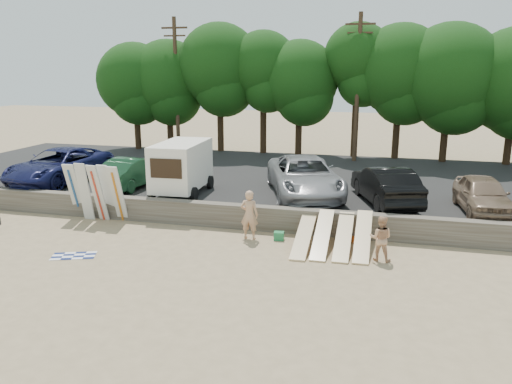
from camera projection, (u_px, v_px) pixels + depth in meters
ground at (266, 258)px, 17.43m from camera, size 120.00×120.00×0.00m
seawall at (283, 220)px, 20.12m from camera, size 44.00×0.50×1.00m
parking_lot at (310, 183)px, 27.21m from camera, size 44.00×14.50×0.70m
treeline at (355, 73)px, 31.82m from camera, size 33.50×6.57×8.87m
utility_poles at (358, 85)px, 30.67m from camera, size 25.80×0.26×9.00m
box_trailer at (181, 165)px, 23.20m from camera, size 2.31×3.90×2.42m
car_0 at (59, 166)px, 25.62m from camera, size 3.38×6.43×1.73m
car_1 at (133, 172)px, 24.75m from camera, size 1.93×4.61×1.48m
car_2 at (305, 176)px, 23.00m from camera, size 4.81×6.94×1.76m
car_3 at (386, 185)px, 21.63m from camera, size 3.26×5.26×1.64m
car_4 at (483, 195)px, 20.30m from camera, size 2.10×4.47×1.48m
surfboard_upright_0 at (74, 191)px, 21.76m from camera, size 0.57×0.90×2.49m
surfboard_upright_1 at (85, 192)px, 21.39m from camera, size 0.52×0.54×2.57m
surfboard_upright_2 at (98, 193)px, 21.26m from camera, size 0.60×0.79×2.53m
surfboard_upright_3 at (108, 192)px, 21.40m from camera, size 0.56×0.79×2.52m
surfboard_upright_4 at (117, 194)px, 21.13m from camera, size 0.50×0.79×2.51m
surfboard_low_0 at (304, 236)px, 18.35m from camera, size 0.56×2.91×0.87m
surfboard_low_1 at (322, 234)px, 18.23m from camera, size 0.56×2.85×1.08m
surfboard_low_2 at (344, 236)px, 18.11m from camera, size 0.56×2.86×1.03m
surfboard_low_3 at (363, 236)px, 17.97m from camera, size 0.56×2.83×1.14m
beachgoer_a at (249, 215)px, 19.16m from camera, size 0.71×0.47×1.93m
beachgoer_b at (381, 238)px, 17.03m from camera, size 0.83×0.68×1.59m
cooler at (279, 236)px, 19.21m from camera, size 0.41×0.35×0.32m
gear_bag at (356, 240)px, 18.94m from camera, size 0.34×0.31×0.22m
beach_towel at (74, 256)px, 17.61m from camera, size 1.93×1.93×0.00m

